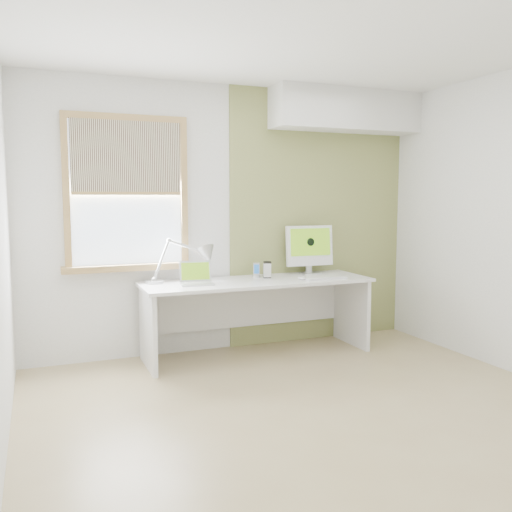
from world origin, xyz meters
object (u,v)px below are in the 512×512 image
desk_lamp (197,258)px  laptop (196,278)px  desk (255,299)px  external_drive (267,270)px  imac (309,247)px

desk_lamp → laptop: desk_lamp is taller
desk → external_drive: (0.15, 0.06, 0.27)m
desk_lamp → external_drive: 0.71m
laptop → imac: bearing=9.7°
imac → desk: bearing=-167.3°
desk → external_drive: size_ratio=14.12×
desk → desk_lamp: size_ratio=3.06×
desk → external_drive: external_drive is taller
desk → laptop: 0.65m
desk → imac: 0.83m
desk → desk_lamp: desk_lamp is taller
desk → external_drive: 0.32m
desk → imac: imac is taller
external_drive → laptop: bearing=-170.7°
desk_lamp → laptop: (-0.06, -0.16, -0.16)m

